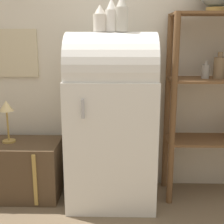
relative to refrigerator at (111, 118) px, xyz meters
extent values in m
plane|color=#7A664C|center=(0.00, -0.25, -0.73)|extent=(12.00, 12.00, 0.00)
cube|color=beige|center=(0.00, 0.32, 0.62)|extent=(7.00, 0.05, 2.70)
cube|color=#C6B793|center=(-0.89, 0.29, 0.51)|extent=(0.47, 0.02, 0.41)
cube|color=white|center=(0.00, 0.00, -0.20)|extent=(0.72, 0.60, 1.06)
cylinder|color=white|center=(0.00, 0.00, 0.40)|extent=(0.70, 0.57, 0.57)
cylinder|color=#B7B7BC|center=(-0.20, -0.32, 0.15)|extent=(0.02, 0.02, 0.14)
cube|color=brown|center=(-0.81, 0.05, -0.48)|extent=(0.72, 0.43, 0.49)
cube|color=#AD8942|center=(-0.62, -0.17, -0.48)|extent=(0.03, 0.01, 0.44)
cylinder|color=brown|center=(0.49, -0.06, 0.05)|extent=(0.05, 0.05, 1.57)
cylinder|color=brown|center=(0.49, 0.25, 0.05)|extent=(0.05, 0.05, 1.57)
cube|color=brown|center=(0.85, 0.10, -0.22)|extent=(0.73, 0.34, 0.02)
cube|color=brown|center=(0.85, 0.10, 0.30)|extent=(0.73, 0.34, 0.02)
cube|color=brown|center=(0.85, 0.10, 0.83)|extent=(0.73, 0.34, 0.02)
cylinder|color=#7F6647|center=(0.88, 0.09, 0.40)|extent=(0.10, 0.10, 0.17)
cylinder|color=#7F6647|center=(0.88, 0.09, 0.51)|extent=(0.04, 0.04, 0.04)
cylinder|color=#9E998E|center=(0.77, 0.11, 0.37)|extent=(0.06, 0.06, 0.11)
cylinder|color=#9E998E|center=(0.77, 0.11, 0.44)|extent=(0.03, 0.03, 0.03)
cylinder|color=#AD8942|center=(0.83, 0.13, 0.86)|extent=(0.16, 0.16, 0.04)
cylinder|color=silver|center=(-0.09, 0.00, 0.75)|extent=(0.10, 0.10, 0.13)
cone|color=silver|center=(-0.09, 0.00, 0.85)|extent=(0.09, 0.09, 0.07)
cylinder|color=white|center=(0.00, 0.00, 0.77)|extent=(0.09, 0.09, 0.16)
cone|color=white|center=(0.00, 0.00, 0.89)|extent=(0.08, 0.08, 0.09)
cylinder|color=beige|center=(0.08, -0.01, 0.78)|extent=(0.10, 0.10, 0.18)
cone|color=beige|center=(0.08, -0.01, 0.92)|extent=(0.09, 0.09, 0.10)
cylinder|color=#AD8942|center=(-0.89, 0.06, -0.23)|extent=(0.11, 0.11, 0.02)
cylinder|color=#AD8942|center=(-0.89, 0.06, -0.09)|extent=(0.02, 0.02, 0.26)
cone|color=#DBC184|center=(-0.89, 0.06, 0.08)|extent=(0.12, 0.12, 0.09)
camera|label=1|loc=(0.06, -2.48, 0.65)|focal=50.00mm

